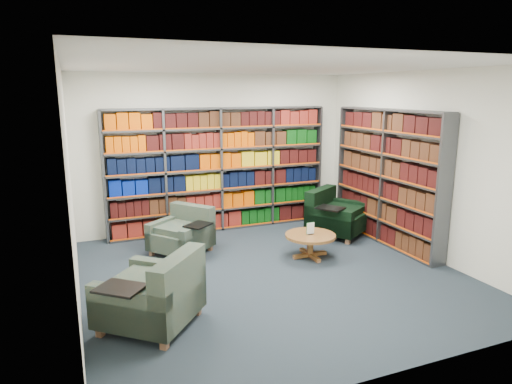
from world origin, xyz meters
name	(u,v)px	position (x,y,z in m)	size (l,w,h in m)	color
room_shell	(273,175)	(0.00, 0.00, 1.40)	(5.02, 5.02, 2.82)	#192730
bookshelf_back	(220,170)	(0.00, 2.34, 1.10)	(4.00, 0.28, 2.20)	#47494F
bookshelf_right	(387,178)	(2.34, 0.60, 1.10)	(0.28, 2.50, 2.20)	#47494F
chair_teal_left	(184,234)	(-0.91, 1.37, 0.29)	(1.10, 1.11, 0.72)	#022530
chair_green_right	(333,216)	(1.75, 1.27, 0.32)	(1.21, 1.21, 0.80)	black
chair_teal_front	(157,297)	(-1.73, -0.85, 0.34)	(1.29, 1.29, 0.83)	#022530
coffee_table	(310,239)	(0.81, 0.40, 0.29)	(0.77, 0.77, 0.54)	olive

